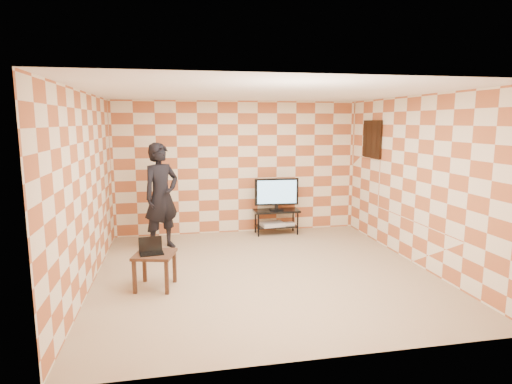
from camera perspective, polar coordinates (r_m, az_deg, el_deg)
floor at (r=6.70m, az=1.01°, el=-10.59°), size 5.00×5.00×0.00m
wall_back at (r=8.80m, az=-2.40°, el=3.26°), size 5.00×0.02×2.70m
wall_front at (r=4.00m, az=8.65°, el=-4.29°), size 5.00×0.02×2.70m
wall_left at (r=6.33m, az=-21.66°, el=0.20°), size 0.02×5.00×2.70m
wall_right at (r=7.31m, az=20.59°, el=1.41°), size 0.02×5.00×2.70m
ceiling at (r=6.31m, az=1.08°, el=13.14°), size 5.00×5.00×0.02m
wall_art at (r=8.59m, az=15.22°, el=6.81°), size 0.04×0.72×0.72m
tv_stand at (r=8.79m, az=2.73°, el=-3.27°), size 0.92×0.42×0.50m
tv at (r=8.69m, az=2.76°, el=-0.07°), size 0.90×0.19×0.65m
dvd_player at (r=8.78m, az=2.19°, el=-4.31°), size 0.50×0.39×0.08m
game_console at (r=8.88m, az=4.34°, el=-4.24°), size 0.24×0.18×0.05m
side_table at (r=6.12m, az=-13.36°, el=-8.72°), size 0.63×0.63×0.50m
laptop at (r=6.10m, az=-13.83°, el=-7.46°), size 0.35×0.29×0.21m
person at (r=7.85m, az=-12.52°, el=-0.58°), size 0.84×0.78×1.92m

